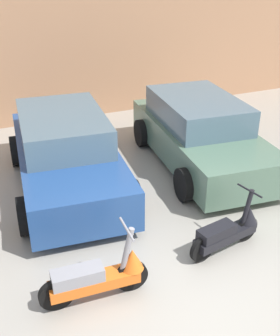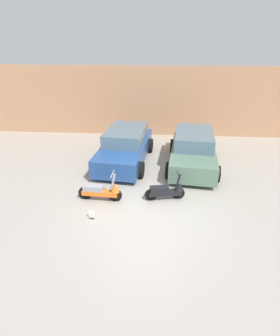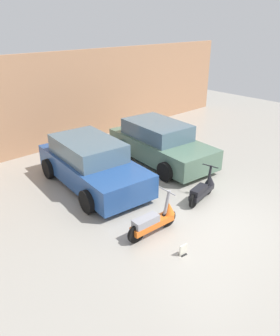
# 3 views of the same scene
# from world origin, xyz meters

# --- Properties ---
(ground_plane) EXTENTS (28.00, 28.00, 0.00)m
(ground_plane) POSITION_xyz_m (0.00, 0.00, 0.00)
(ground_plane) COLOR #9E998E
(wall_back) EXTENTS (19.60, 0.12, 3.68)m
(wall_back) POSITION_xyz_m (0.00, 7.52, 1.84)
(wall_back) COLOR tan
(wall_back) RESTS_ON ground_plane
(scooter_front_left) EXTENTS (1.49, 0.54, 1.04)m
(scooter_front_left) POSITION_xyz_m (-1.41, 0.63, 0.37)
(scooter_front_left) COLOR black
(scooter_front_left) RESTS_ON ground_plane
(scooter_front_right) EXTENTS (1.35, 0.54, 0.95)m
(scooter_front_right) POSITION_xyz_m (0.76, 0.83, 0.34)
(scooter_front_right) COLOR black
(scooter_front_right) RESTS_ON ground_plane
(car_rear_left) EXTENTS (2.38, 4.41, 1.44)m
(car_rear_left) POSITION_xyz_m (-1.00, 3.81, 0.69)
(car_rear_left) COLOR navy
(car_rear_left) RESTS_ON ground_plane
(car_rear_center) EXTENTS (2.36, 4.37, 1.43)m
(car_rear_center) POSITION_xyz_m (1.90, 3.66, 0.68)
(car_rear_center) COLOR #51705B
(car_rear_center) RESTS_ON ground_plane
(placard_near_left_scooter) EXTENTS (0.20, 0.14, 0.26)m
(placard_near_left_scooter) POSITION_xyz_m (-1.53, -0.38, 0.11)
(placard_near_left_scooter) COLOR black
(placard_near_left_scooter) RESTS_ON ground_plane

